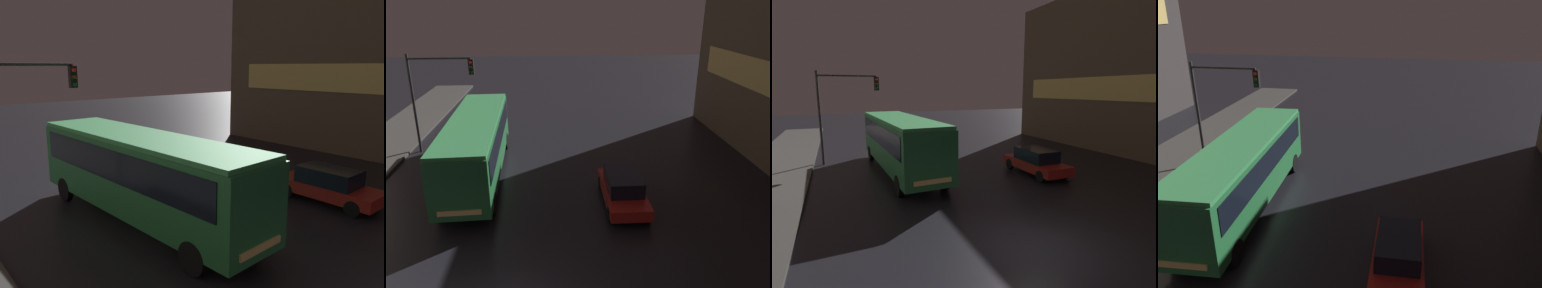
{
  "view_description": "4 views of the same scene",
  "coord_description": "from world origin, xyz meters",
  "views": [
    {
      "loc": [
        -9.15,
        -0.87,
        5.67
      ],
      "look_at": [
        2.98,
        13.48,
        1.76
      ],
      "focal_mm": 35.0,
      "sensor_mm": 36.0,
      "label": 1
    },
    {
      "loc": [
        1.97,
        -8.22,
        8.7
      ],
      "look_at": [
        3.28,
        11.37,
        1.33
      ],
      "focal_mm": 35.0,
      "sensor_mm": 36.0,
      "label": 2
    },
    {
      "loc": [
        -5.53,
        -6.94,
        4.84
      ],
      "look_at": [
        2.21,
        10.96,
        1.3
      ],
      "focal_mm": 28.0,
      "sensor_mm": 36.0,
      "label": 3
    },
    {
      "loc": [
        5.2,
        -3.95,
        9.01
      ],
      "look_at": [
        2.32,
        13.01,
        2.41
      ],
      "focal_mm": 35.0,
      "sensor_mm": 36.0,
      "label": 4
    }
  ],
  "objects": [
    {
      "name": "bus_near",
      "position": [
        -2.1,
        10.37,
        2.02
      ],
      "size": [
        2.96,
        10.99,
        3.27
      ],
      "rotation": [
        0.0,
        0.0,
        3.19
      ],
      "color": "#236B38",
      "rests_on": "ground"
    },
    {
      "name": "car_taxi",
      "position": [
        5.05,
        6.96,
        0.76
      ],
      "size": [
        1.83,
        4.41,
        1.48
      ],
      "rotation": [
        0.0,
        0.0,
        3.15
      ],
      "color": "maroon",
      "rests_on": "ground"
    },
    {
      "name": "traffic_light_main",
      "position": [
        -5.06,
        14.23,
        4.14
      ],
      "size": [
        3.84,
        0.35,
        6.04
      ],
      "color": "#2D2D2D",
      "rests_on": "ground"
    }
  ]
}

